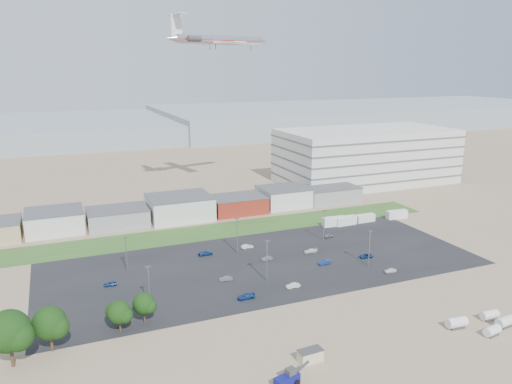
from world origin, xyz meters
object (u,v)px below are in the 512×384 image
parked_car_5 (110,284)px  parked_car_6 (206,253)px  parked_car_0 (366,256)px  telehandler (287,378)px  parked_car_8 (329,236)px  box_trailer_a (334,221)px  tree_far_left (9,336)px  parked_car_4 (226,279)px  parked_car_3 (246,296)px  parked_car_12 (311,251)px  parked_car_2 (390,270)px  airliner (220,40)px  parked_car_13 (293,286)px  parked_car_7 (267,258)px  storage_tank_nw (457,322)px  portable_shed (310,356)px  parked_car_1 (325,262)px  parked_car_11 (247,246)px

parked_car_5 → parked_car_6: 30.23m
parked_car_0 → parked_car_6: size_ratio=0.95×
parked_car_5 → telehandler: bearing=29.2°
parked_car_8 → box_trailer_a: bearing=-46.4°
box_trailer_a → tree_far_left: size_ratio=0.66×
parked_car_5 → parked_car_4: bearing=79.6°
parked_car_6 → parked_car_4: bearing=176.7°
parked_car_3 → parked_car_12: bearing=126.8°
parked_car_0 → parked_car_2: size_ratio=1.18×
parked_car_0 → parked_car_12: bearing=-124.8°
airliner → parked_car_13: airliner is taller
parked_car_8 → parked_car_12: parked_car_12 is taller
box_trailer_a → parked_car_8: bearing=-123.9°
parked_car_0 → parked_car_7: 28.59m
parked_car_8 → parked_car_7: bearing=103.2°
parked_car_4 → parked_car_6: (0.35, 19.01, 0.04)m
telehandler → parked_car_7: telehandler is taller
storage_tank_nw → parked_car_6: bearing=121.2°
portable_shed → parked_car_2: (39.54, 28.42, -0.62)m
parked_car_1 → airliner: bearing=177.4°
storage_tank_nw → parked_car_1: 41.64m
parked_car_1 → parked_car_12: parked_car_1 is taller
parked_car_12 → parked_car_13: 25.00m
parked_car_3 → parked_car_7: (14.26, 20.29, -0.07)m
parked_car_5 → parked_car_8: parked_car_5 is taller
storage_tank_nw → parked_car_0: (5.52, 40.74, -0.75)m
parked_car_8 → parked_car_13: (-27.34, -29.14, 0.04)m
telehandler → parked_car_3: bearing=65.7°
storage_tank_nw → parked_car_1: bearing=101.0°
telehandler → airliner: 144.11m
box_trailer_a → parked_car_8: (-7.96, -9.98, -1.01)m
parked_car_2 → parked_car_4: parked_car_2 is taller
portable_shed → airliner: (23.85, 121.33, 62.22)m
storage_tank_nw → parked_car_1: size_ratio=1.15×
parked_car_3 → parked_car_7: bearing=145.7°
portable_shed → parked_car_13: portable_shed is taller
parked_car_4 → portable_shed: bearing=11.5°
parked_car_6 → parked_car_7: parked_car_6 is taller
parked_car_2 → parked_car_12: 24.41m
telehandler → parked_car_11: telehandler is taller
box_trailer_a → parked_car_12: size_ratio=2.08×
storage_tank_nw → parked_car_12: size_ratio=1.09×
parked_car_3 → parked_car_1: bearing=113.0°
box_trailer_a → parked_car_6: 49.93m
box_trailer_a → airliner: airliner is taller
tree_far_left → parked_car_4: 52.97m
parked_car_0 → parked_car_4: 42.38m
parked_car_1 → parked_car_8: 22.73m
parked_car_8 → storage_tank_nw: bearing=167.8°
parked_car_11 → parked_car_1: bearing=-146.7°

